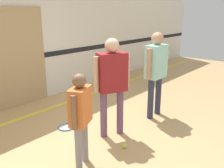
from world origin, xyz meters
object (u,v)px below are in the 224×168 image
(racket_spare_on_floor, at_px, (66,127))
(tennis_ball_by_spare_racket, at_px, (72,127))
(person_student_left, at_px, (80,111))
(person_instructor, at_px, (112,77))
(person_student_right, at_px, (156,66))
(tennis_ball_near_instructor, at_px, (124,146))

(racket_spare_on_floor, bearing_deg, tennis_ball_by_spare_racket, -117.12)
(person_student_left, relative_size, racket_spare_on_floor, 2.61)
(person_instructor, relative_size, racket_spare_on_floor, 3.31)
(person_student_left, distance_m, person_student_right, 2.09)
(tennis_ball_by_spare_racket, bearing_deg, racket_spare_on_floor, 100.25)
(tennis_ball_near_instructor, distance_m, tennis_ball_by_spare_racket, 1.11)
(tennis_ball_by_spare_racket, bearing_deg, person_student_right, -29.05)
(racket_spare_on_floor, bearing_deg, tennis_ball_near_instructor, -122.39)
(tennis_ball_by_spare_racket, bearing_deg, tennis_ball_near_instructor, -85.61)
(tennis_ball_by_spare_racket, bearing_deg, person_instructor, -65.79)
(racket_spare_on_floor, bearing_deg, person_instructor, -105.16)
(person_student_left, xyz_separation_m, tennis_ball_by_spare_racket, (0.62, 0.93, -0.76))
(person_student_left, relative_size, person_student_right, 0.78)
(person_student_left, relative_size, tennis_ball_by_spare_racket, 19.36)
(tennis_ball_near_instructor, xyz_separation_m, tennis_ball_by_spare_racket, (-0.08, 1.11, 0.00))
(tennis_ball_by_spare_racket, bearing_deg, person_student_left, -123.91)
(person_instructor, height_order, person_student_right, person_student_right)
(person_student_left, bearing_deg, person_instructor, -10.15)
(person_student_left, xyz_separation_m, person_student_right, (2.08, 0.12, 0.23))
(person_student_right, distance_m, tennis_ball_near_instructor, 1.71)
(person_instructor, xyz_separation_m, racket_spare_on_floor, (-0.33, 0.80, -0.99))
(racket_spare_on_floor, height_order, tennis_ball_near_instructor, tennis_ball_near_instructor)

